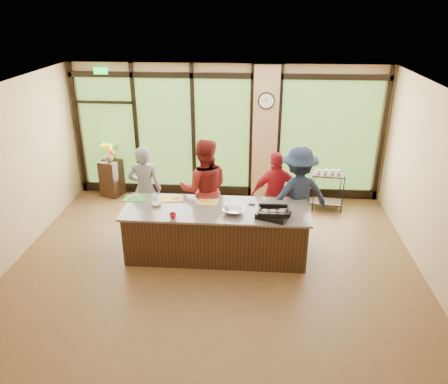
% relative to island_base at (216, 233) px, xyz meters
% --- Properties ---
extents(floor, '(7.00, 7.00, 0.00)m').
position_rel_island_base_xyz_m(floor, '(0.00, -0.30, -0.44)').
color(floor, brown).
rests_on(floor, ground).
extents(ceiling, '(7.00, 7.00, 0.00)m').
position_rel_island_base_xyz_m(ceiling, '(0.00, -0.30, 2.56)').
color(ceiling, white).
rests_on(ceiling, back_wall).
extents(back_wall, '(7.00, 0.00, 7.00)m').
position_rel_island_base_xyz_m(back_wall, '(0.00, 2.70, 1.06)').
color(back_wall, tan).
rests_on(back_wall, floor).
extents(left_wall, '(0.00, 6.00, 6.00)m').
position_rel_island_base_xyz_m(left_wall, '(-3.50, -0.30, 1.06)').
color(left_wall, tan).
rests_on(left_wall, floor).
extents(right_wall, '(0.00, 6.00, 6.00)m').
position_rel_island_base_xyz_m(right_wall, '(3.50, -0.30, 1.06)').
color(right_wall, tan).
rests_on(right_wall, floor).
extents(window_wall, '(6.90, 0.12, 3.00)m').
position_rel_island_base_xyz_m(window_wall, '(0.16, 2.65, 0.95)').
color(window_wall, tan).
rests_on(window_wall, floor).
extents(island_base, '(3.10, 1.00, 0.88)m').
position_rel_island_base_xyz_m(island_base, '(0.00, 0.00, 0.00)').
color(island_base, black).
rests_on(island_base, floor).
extents(countertop, '(3.20, 1.10, 0.04)m').
position_rel_island_base_xyz_m(countertop, '(0.00, 0.00, 0.46)').
color(countertop, '#6F655C').
rests_on(countertop, island_base).
extents(wall_clock, '(0.36, 0.04, 0.36)m').
position_rel_island_base_xyz_m(wall_clock, '(0.85, 2.57, 1.81)').
color(wall_clock, black).
rests_on(wall_clock, window_wall).
extents(cook_left, '(0.66, 0.45, 1.74)m').
position_rel_island_base_xyz_m(cook_left, '(-1.45, 0.83, 0.43)').
color(cook_left, slate).
rests_on(cook_left, floor).
extents(cook_midleft, '(1.02, 0.83, 1.94)m').
position_rel_island_base_xyz_m(cook_midleft, '(-0.28, 0.69, 0.53)').
color(cook_midleft, maroon).
rests_on(cook_midleft, floor).
extents(cook_midright, '(1.04, 0.59, 1.67)m').
position_rel_island_base_xyz_m(cook_midright, '(1.06, 0.85, 0.40)').
color(cook_midright, '#A91A22').
rests_on(cook_midright, floor).
extents(cook_right, '(1.35, 1.03, 1.84)m').
position_rel_island_base_xyz_m(cook_right, '(1.45, 0.67, 0.48)').
color(cook_right, '#1B253B').
rests_on(cook_right, floor).
extents(roasting_pan, '(0.61, 0.56, 0.09)m').
position_rel_island_base_xyz_m(roasting_pan, '(0.97, -0.27, 0.52)').
color(roasting_pan, black).
rests_on(roasting_pan, countertop).
extents(mixing_bowl, '(0.44, 0.44, 0.09)m').
position_rel_island_base_xyz_m(mixing_bowl, '(0.31, -0.16, 0.52)').
color(mixing_bowl, silver).
rests_on(mixing_bowl, countertop).
extents(cutting_board_left, '(0.39, 0.29, 0.01)m').
position_rel_island_base_xyz_m(cutting_board_left, '(-1.50, 0.30, 0.49)').
color(cutting_board_left, '#328630').
rests_on(cutting_board_left, countertop).
extents(cutting_board_center, '(0.46, 0.37, 0.01)m').
position_rel_island_base_xyz_m(cutting_board_center, '(-0.84, 0.33, 0.49)').
color(cutting_board_center, gold).
rests_on(cutting_board_center, countertop).
extents(cutting_board_right, '(0.38, 0.31, 0.01)m').
position_rel_island_base_xyz_m(cutting_board_right, '(-0.17, 0.24, 0.49)').
color(cutting_board_right, gold).
rests_on(cutting_board_right, countertop).
extents(prep_bowl_near, '(0.22, 0.22, 0.05)m').
position_rel_island_base_xyz_m(prep_bowl_near, '(-1.04, 0.03, 0.51)').
color(prep_bowl_near, white).
rests_on(prep_bowl_near, countertop).
extents(prep_bowl_mid, '(0.14, 0.14, 0.04)m').
position_rel_island_base_xyz_m(prep_bowl_mid, '(0.16, -0.05, 0.50)').
color(prep_bowl_mid, white).
rests_on(prep_bowl_mid, countertop).
extents(prep_bowl_far, '(0.15, 0.15, 0.03)m').
position_rel_island_base_xyz_m(prep_bowl_far, '(0.61, 0.24, 0.50)').
color(prep_bowl_far, white).
rests_on(prep_bowl_far, countertop).
extents(red_ramekin, '(0.12, 0.12, 0.09)m').
position_rel_island_base_xyz_m(red_ramekin, '(-0.67, -0.42, 0.53)').
color(red_ramekin, '#B21124').
rests_on(red_ramekin, countertop).
extents(flower_stand, '(0.54, 0.54, 0.85)m').
position_rel_island_base_xyz_m(flower_stand, '(-2.66, 2.45, -0.02)').
color(flower_stand, black).
rests_on(flower_stand, floor).
extents(flower_vase, '(0.31, 0.31, 0.25)m').
position_rel_island_base_xyz_m(flower_vase, '(-2.66, 2.45, 0.53)').
color(flower_vase, olive).
rests_on(flower_vase, flower_stand).
extents(bar_cart, '(0.71, 0.46, 0.92)m').
position_rel_island_base_xyz_m(bar_cart, '(2.22, 2.05, 0.11)').
color(bar_cart, black).
rests_on(bar_cart, floor).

